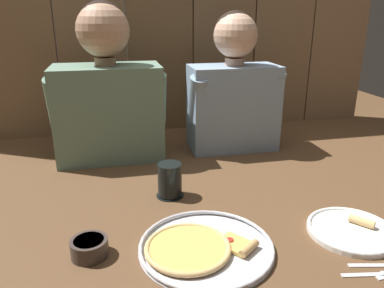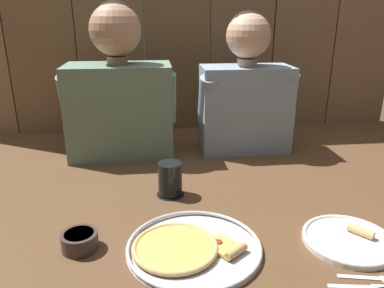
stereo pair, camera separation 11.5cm
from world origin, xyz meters
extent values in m
plane|color=brown|center=(0.00, 0.00, 0.00)|extent=(3.20, 3.20, 0.00)
cylinder|color=silver|center=(-0.04, -0.19, 0.00)|extent=(0.34, 0.34, 0.01)
torus|color=silver|center=(-0.04, -0.19, 0.01)|extent=(0.34, 0.34, 0.01)
cylinder|color=#B23823|center=(-0.09, -0.19, 0.01)|extent=(0.21, 0.21, 0.00)
cylinder|color=#EABC56|center=(-0.09, -0.19, 0.01)|extent=(0.20, 0.20, 0.01)
torus|color=tan|center=(-0.09, -0.19, 0.01)|extent=(0.22, 0.22, 0.01)
cube|color=#EABC56|center=(0.04, -0.20, 0.01)|extent=(0.10, 0.11, 0.01)
cylinder|color=tan|center=(0.06, -0.23, 0.02)|extent=(0.06, 0.06, 0.02)
cylinder|color=#A3281E|center=(0.02, -0.19, 0.02)|extent=(0.02, 0.02, 0.00)
cylinder|color=white|center=(0.36, -0.20, 0.01)|extent=(0.23, 0.23, 0.01)
torus|color=white|center=(0.36, -0.20, 0.01)|extent=(0.23, 0.23, 0.01)
cylinder|color=tan|center=(0.40, -0.19, 0.02)|extent=(0.06, 0.07, 0.02)
cylinder|color=black|center=(-0.08, 0.12, 0.00)|extent=(0.09, 0.09, 0.01)
cylinder|color=black|center=(-0.08, 0.12, 0.06)|extent=(0.08, 0.08, 0.11)
cylinder|color=#3D332D|center=(-0.32, -0.15, 0.02)|extent=(0.09, 0.09, 0.04)
cylinder|color=#B23823|center=(-0.32, -0.15, 0.03)|extent=(0.07, 0.07, 0.02)
cube|color=silver|center=(0.28, -0.36, 0.00)|extent=(0.10, 0.03, 0.01)
cube|color=silver|center=(0.32, -0.33, 0.00)|extent=(0.10, 0.03, 0.01)
cube|color=slate|center=(-0.26, 0.52, 0.19)|extent=(0.41, 0.23, 0.37)
cylinder|color=tan|center=(-0.26, 0.52, 0.39)|extent=(0.08, 0.08, 0.03)
sphere|color=tan|center=(-0.26, 0.52, 0.50)|extent=(0.20, 0.20, 0.20)
sphere|color=black|center=(-0.26, 0.53, 0.52)|extent=(0.18, 0.18, 0.18)
cylinder|color=slate|center=(-0.45, 0.48, 0.24)|extent=(0.08, 0.14, 0.22)
cylinder|color=slate|center=(-0.07, 0.48, 0.24)|extent=(0.08, 0.13, 0.22)
cube|color=#849EB7|center=(0.26, 0.52, 0.18)|extent=(0.37, 0.19, 0.36)
cylinder|color=#DBAD8E|center=(0.26, 0.52, 0.37)|extent=(0.08, 0.08, 0.03)
sphere|color=#DBAD8E|center=(0.26, 0.52, 0.48)|extent=(0.18, 0.18, 0.18)
sphere|color=black|center=(0.26, 0.53, 0.49)|extent=(0.16, 0.16, 0.16)
cylinder|color=#849EB7|center=(0.09, 0.48, 0.23)|extent=(0.08, 0.14, 0.21)
cylinder|color=#849EB7|center=(0.42, 0.48, 0.23)|extent=(0.08, 0.12, 0.21)
cube|color=brown|center=(-0.63, 0.86, 0.56)|extent=(0.31, 0.03, 1.13)
cube|color=brown|center=(-0.31, 0.86, 0.56)|extent=(0.31, 0.03, 1.13)
cube|color=brown|center=(0.00, 0.86, 0.56)|extent=(0.31, 0.03, 1.13)
cube|color=brown|center=(0.31, 0.86, 0.56)|extent=(0.31, 0.03, 1.13)
cube|color=#836446|center=(0.63, 0.86, 0.56)|extent=(0.31, 0.03, 1.13)
cube|color=#896A4C|center=(0.94, 0.86, 0.56)|extent=(0.31, 0.03, 1.13)
camera|label=1|loc=(-0.24, -0.96, 0.57)|focal=34.89mm
camera|label=2|loc=(-0.13, -0.98, 0.57)|focal=34.89mm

